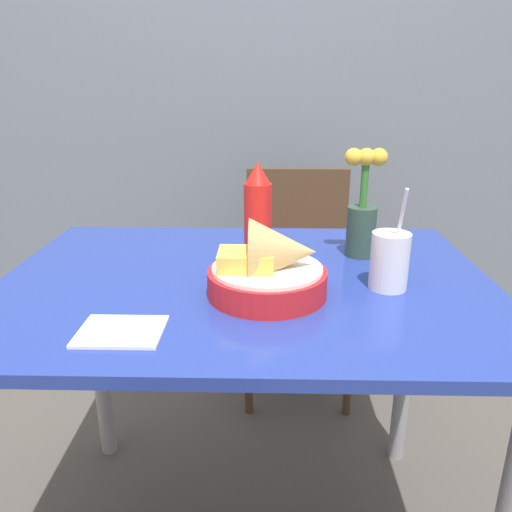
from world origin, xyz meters
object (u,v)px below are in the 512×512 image
ketchup_bottle (258,215)px  drink_cup (389,263)px  food_basket (271,269)px  flower_vase (362,212)px  chair_far_window (297,258)px

ketchup_bottle → drink_cup: 0.32m
food_basket → flower_vase: (0.22, 0.25, 0.05)m
ketchup_bottle → drink_cup: bearing=-29.1°
chair_far_window → food_basket: size_ratio=3.55×
chair_far_window → food_basket: bearing=-96.7°
drink_cup → chair_far_window: bearing=98.7°
food_basket → chair_far_window: bearing=83.3°
flower_vase → ketchup_bottle: bearing=-167.9°
chair_far_window → flower_vase: flower_vase is taller
chair_far_window → ketchup_bottle: ketchup_bottle is taller
chair_far_window → flower_vase: 0.76m
drink_cup → flower_vase: flower_vase is taller
ketchup_bottle → flower_vase: flower_vase is taller
flower_vase → food_basket: bearing=-131.4°
drink_cup → flower_vase: 0.21m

